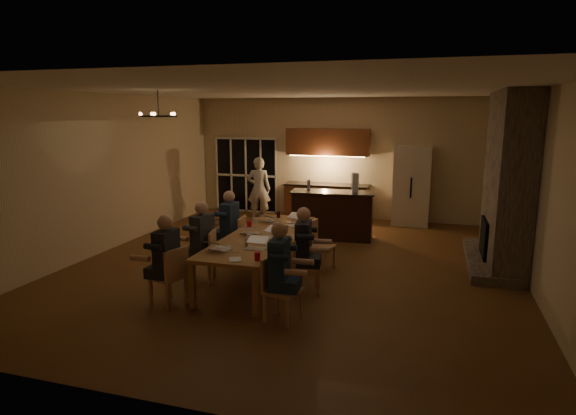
# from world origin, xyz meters

# --- Properties ---
(floor) EXTENTS (9.00, 9.00, 0.00)m
(floor) POSITION_xyz_m (0.00, 0.00, 0.00)
(floor) COLOR brown
(floor) RESTS_ON ground
(back_wall) EXTENTS (8.00, 0.04, 3.20)m
(back_wall) POSITION_xyz_m (0.00, 4.52, 1.60)
(back_wall) COLOR beige
(back_wall) RESTS_ON ground
(left_wall) EXTENTS (0.04, 9.00, 3.20)m
(left_wall) POSITION_xyz_m (-4.02, 0.00, 1.60)
(left_wall) COLOR beige
(left_wall) RESTS_ON ground
(right_wall) EXTENTS (0.04, 9.00, 3.20)m
(right_wall) POSITION_xyz_m (4.02, 0.00, 1.60)
(right_wall) COLOR beige
(right_wall) RESTS_ON ground
(ceiling) EXTENTS (8.00, 9.00, 0.04)m
(ceiling) POSITION_xyz_m (0.00, 0.00, 3.22)
(ceiling) COLOR white
(ceiling) RESTS_ON back_wall
(french_doors) EXTENTS (1.86, 0.08, 2.10)m
(french_doors) POSITION_xyz_m (-2.70, 4.47, 1.05)
(french_doors) COLOR black
(french_doors) RESTS_ON ground
(fireplace) EXTENTS (0.58, 2.50, 3.20)m
(fireplace) POSITION_xyz_m (3.70, 1.20, 1.60)
(fireplace) COLOR #6F6457
(fireplace) RESTS_ON ground
(kitchenette) EXTENTS (2.24, 0.68, 2.40)m
(kitchenette) POSITION_xyz_m (-0.30, 4.20, 1.20)
(kitchenette) COLOR brown
(kitchenette) RESTS_ON ground
(refrigerator) EXTENTS (0.90, 0.68, 2.00)m
(refrigerator) POSITION_xyz_m (1.90, 4.15, 1.00)
(refrigerator) COLOR beige
(refrigerator) RESTS_ON ground
(dining_table) EXTENTS (1.10, 3.31, 0.75)m
(dining_table) POSITION_xyz_m (-0.36, -0.70, 0.38)
(dining_table) COLOR #A47641
(dining_table) RESTS_ON ground
(bar_island) EXTENTS (1.92, 0.84, 1.08)m
(bar_island) POSITION_xyz_m (0.28, 2.21, 0.54)
(bar_island) COLOR black
(bar_island) RESTS_ON ground
(chair_left_near) EXTENTS (0.56, 0.56, 0.89)m
(chair_left_near) POSITION_xyz_m (-1.26, -2.27, 0.45)
(chair_left_near) COLOR tan
(chair_left_near) RESTS_ON ground
(chair_left_mid) EXTENTS (0.53, 0.53, 0.89)m
(chair_left_mid) POSITION_xyz_m (-1.24, -1.25, 0.45)
(chair_left_mid) COLOR tan
(chair_left_mid) RESTS_ON ground
(chair_left_far) EXTENTS (0.48, 0.48, 0.89)m
(chair_left_far) POSITION_xyz_m (-1.18, -0.08, 0.45)
(chair_left_far) COLOR tan
(chair_left_far) RESTS_ON ground
(chair_right_near) EXTENTS (0.53, 0.53, 0.89)m
(chair_right_near) POSITION_xyz_m (0.53, -2.32, 0.45)
(chair_right_near) COLOR tan
(chair_right_near) RESTS_ON ground
(chair_right_mid) EXTENTS (0.56, 0.56, 0.89)m
(chair_right_mid) POSITION_xyz_m (0.57, -1.18, 0.45)
(chair_right_mid) COLOR tan
(chair_right_mid) RESTS_ON ground
(chair_right_far) EXTENTS (0.54, 0.54, 0.89)m
(chair_right_far) POSITION_xyz_m (0.53, -0.02, 0.45)
(chair_right_far) COLOR tan
(chair_right_far) RESTS_ON ground
(person_left_near) EXTENTS (0.61, 0.61, 1.38)m
(person_left_near) POSITION_xyz_m (-1.24, -2.32, 0.69)
(person_left_near) COLOR #23272D
(person_left_near) RESTS_ON ground
(person_right_near) EXTENTS (0.64, 0.64, 1.38)m
(person_right_near) POSITION_xyz_m (0.48, -2.30, 0.69)
(person_right_near) COLOR #1E304C
(person_right_near) RESTS_ON ground
(person_left_mid) EXTENTS (0.68, 0.68, 1.38)m
(person_left_mid) POSITION_xyz_m (-1.22, -1.21, 0.69)
(person_left_mid) COLOR #363B40
(person_left_mid) RESTS_ON ground
(person_right_mid) EXTENTS (0.68, 0.68, 1.38)m
(person_right_mid) POSITION_xyz_m (0.52, -1.20, 0.69)
(person_right_mid) COLOR #23272D
(person_right_mid) RESTS_ON ground
(person_left_far) EXTENTS (0.62, 0.62, 1.38)m
(person_left_far) POSITION_xyz_m (-1.23, -0.07, 0.69)
(person_left_far) COLOR #1E304C
(person_left_far) RESTS_ON ground
(standing_person) EXTENTS (0.69, 0.53, 1.68)m
(standing_person) POSITION_xyz_m (-1.95, 3.48, 0.84)
(standing_person) COLOR silver
(standing_person) RESTS_ON ground
(chandelier) EXTENTS (0.64, 0.64, 0.03)m
(chandelier) POSITION_xyz_m (-2.30, -0.61, 2.75)
(chandelier) COLOR black
(chandelier) RESTS_ON ceiling
(laptop_a) EXTENTS (0.37, 0.34, 0.23)m
(laptop_a) POSITION_xyz_m (-0.65, -1.74, 0.86)
(laptop_a) COLOR silver
(laptop_a) RESTS_ON dining_table
(laptop_b) EXTENTS (0.32, 0.29, 0.23)m
(laptop_b) POSITION_xyz_m (-0.15, -1.55, 0.86)
(laptop_b) COLOR silver
(laptop_b) RESTS_ON dining_table
(laptop_c) EXTENTS (0.33, 0.30, 0.23)m
(laptop_c) POSITION_xyz_m (-0.58, -0.64, 0.86)
(laptop_c) COLOR silver
(laptop_c) RESTS_ON dining_table
(laptop_d) EXTENTS (0.40, 0.38, 0.23)m
(laptop_d) POSITION_xyz_m (-0.16, -0.83, 0.86)
(laptop_d) COLOR silver
(laptop_d) RESTS_ON dining_table
(laptop_e) EXTENTS (0.40, 0.38, 0.23)m
(laptop_e) POSITION_xyz_m (-0.56, 0.32, 0.86)
(laptop_e) COLOR silver
(laptop_e) RESTS_ON dining_table
(laptop_f) EXTENTS (0.37, 0.34, 0.23)m
(laptop_f) POSITION_xyz_m (-0.08, 0.34, 0.86)
(laptop_f) COLOR silver
(laptop_f) RESTS_ON dining_table
(mug_front) EXTENTS (0.07, 0.07, 0.10)m
(mug_front) POSITION_xyz_m (-0.44, -1.08, 0.80)
(mug_front) COLOR white
(mug_front) RESTS_ON dining_table
(mug_mid) EXTENTS (0.08, 0.08, 0.10)m
(mug_mid) POSITION_xyz_m (-0.26, -0.11, 0.80)
(mug_mid) COLOR white
(mug_mid) RESTS_ON dining_table
(mug_back) EXTENTS (0.09, 0.09, 0.10)m
(mug_back) POSITION_xyz_m (-0.77, 0.11, 0.80)
(mug_back) COLOR white
(mug_back) RESTS_ON dining_table
(redcup_near) EXTENTS (0.08, 0.08, 0.12)m
(redcup_near) POSITION_xyz_m (0.08, -2.08, 0.81)
(redcup_near) COLOR red
(redcup_near) RESTS_ON dining_table
(redcup_mid) EXTENTS (0.09, 0.09, 0.12)m
(redcup_mid) POSITION_xyz_m (-0.76, -0.25, 0.81)
(redcup_mid) COLOR red
(redcup_mid) RESTS_ON dining_table
(redcup_far) EXTENTS (0.09, 0.09, 0.12)m
(redcup_far) POSITION_xyz_m (-0.20, 0.71, 0.81)
(redcup_far) COLOR red
(redcup_far) RESTS_ON dining_table
(can_silver) EXTENTS (0.06, 0.06, 0.12)m
(can_silver) POSITION_xyz_m (-0.36, -1.41, 0.81)
(can_silver) COLOR #B2B2B7
(can_silver) RESTS_ON dining_table
(can_cola) EXTENTS (0.07, 0.07, 0.12)m
(can_cola) POSITION_xyz_m (-0.52, 0.71, 0.81)
(can_cola) COLOR #3F0F0C
(can_cola) RESTS_ON dining_table
(can_right) EXTENTS (0.07, 0.07, 0.12)m
(can_right) POSITION_xyz_m (-0.00, -0.42, 0.81)
(can_right) COLOR #B2B2B7
(can_right) RESTS_ON dining_table
(plate_near) EXTENTS (0.25, 0.25, 0.02)m
(plate_near) POSITION_xyz_m (0.04, -1.30, 0.76)
(plate_near) COLOR white
(plate_near) RESTS_ON dining_table
(plate_left) EXTENTS (0.22, 0.22, 0.02)m
(plate_left) POSITION_xyz_m (-0.65, -1.61, 0.76)
(plate_left) COLOR white
(plate_left) RESTS_ON dining_table
(plate_far) EXTENTS (0.23, 0.23, 0.02)m
(plate_far) POSITION_xyz_m (0.01, 0.06, 0.76)
(plate_far) COLOR white
(plate_far) RESTS_ON dining_table
(notepad) EXTENTS (0.25, 0.28, 0.01)m
(notepad) POSITION_xyz_m (-0.23, -2.15, 0.76)
(notepad) COLOR white
(notepad) RESTS_ON dining_table
(bar_bottle) EXTENTS (0.08, 0.08, 0.24)m
(bar_bottle) POSITION_xyz_m (-0.28, 2.21, 1.20)
(bar_bottle) COLOR #99999E
(bar_bottle) RESTS_ON bar_island
(bar_blender) EXTENTS (0.18, 0.18, 0.43)m
(bar_blender) POSITION_xyz_m (0.76, 2.27, 1.29)
(bar_blender) COLOR silver
(bar_blender) RESTS_ON bar_island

